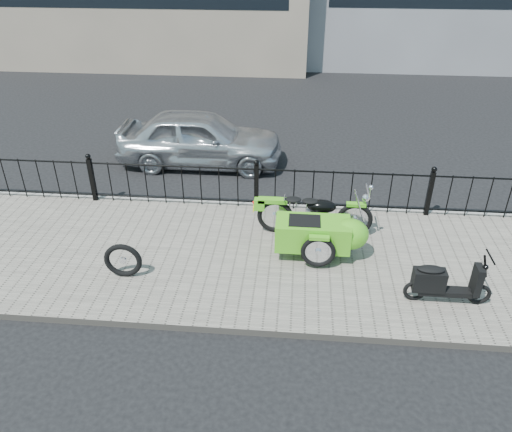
# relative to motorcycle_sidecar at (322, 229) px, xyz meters

# --- Properties ---
(ground) EXTENTS (120.00, 120.00, 0.00)m
(ground) POSITION_rel_motorcycle_sidecar_xyz_m (-1.32, 0.26, -0.59)
(ground) COLOR black
(ground) RESTS_ON ground
(sidewalk) EXTENTS (30.00, 3.80, 0.12)m
(sidewalk) POSITION_rel_motorcycle_sidecar_xyz_m (-1.32, -0.24, -0.53)
(sidewalk) COLOR slate
(sidewalk) RESTS_ON ground
(curb) EXTENTS (30.00, 0.10, 0.12)m
(curb) POSITION_rel_motorcycle_sidecar_xyz_m (-1.32, 1.70, -0.53)
(curb) COLOR gray
(curb) RESTS_ON ground
(iron_fence) EXTENTS (14.11, 0.11, 1.08)m
(iron_fence) POSITION_rel_motorcycle_sidecar_xyz_m (-1.32, 1.56, -0.01)
(iron_fence) COLOR black
(iron_fence) RESTS_ON sidewalk
(motorcycle_sidecar) EXTENTS (2.28, 1.48, 0.98)m
(motorcycle_sidecar) POSITION_rel_motorcycle_sidecar_xyz_m (0.00, 0.00, 0.00)
(motorcycle_sidecar) COLOR black
(motorcycle_sidecar) RESTS_ON sidewalk
(scooter) EXTENTS (1.35, 0.39, 0.91)m
(scooter) POSITION_rel_motorcycle_sidecar_xyz_m (1.83, -1.23, -0.12)
(scooter) COLOR black
(scooter) RESTS_ON sidewalk
(spare_tire) EXTENTS (0.65, 0.12, 0.64)m
(spare_tire) POSITION_rel_motorcycle_sidecar_xyz_m (-3.32, -1.04, -0.15)
(spare_tire) COLOR black
(spare_tire) RESTS_ON sidewalk
(sedan_car) EXTENTS (4.06, 1.64, 1.38)m
(sedan_car) POSITION_rel_motorcycle_sidecar_xyz_m (-2.94, 3.88, 0.10)
(sedan_car) COLOR silver
(sedan_car) RESTS_ON ground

